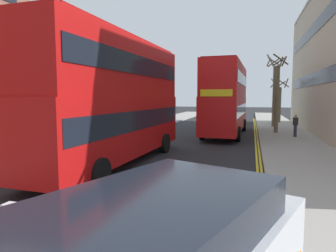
{
  "coord_description": "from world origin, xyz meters",
  "views": [
    {
      "loc": [
        3.95,
        -1.09,
        3.04
      ],
      "look_at": [
        0.5,
        11.0,
        1.8
      ],
      "focal_mm": 31.5,
      "sensor_mm": 36.0,
      "label": 1
    }
  ],
  "objects_px": {
    "keep_left_bollard": "(13,237)",
    "double_decker_bus_oncoming": "(226,97)",
    "pedestrian_far": "(295,125)",
    "double_decker_bus_away": "(114,97)"
  },
  "relations": [
    {
      "from": "keep_left_bollard",
      "to": "double_decker_bus_oncoming",
      "type": "bearing_deg",
      "value": 84.41
    },
    {
      "from": "double_decker_bus_oncoming",
      "to": "pedestrian_far",
      "type": "xyz_separation_m",
      "value": [
        5.07,
        -0.9,
        -2.04
      ]
    },
    {
      "from": "double_decker_bus_away",
      "to": "double_decker_bus_oncoming",
      "type": "bearing_deg",
      "value": 71.77
    },
    {
      "from": "double_decker_bus_away",
      "to": "keep_left_bollard",
      "type": "bearing_deg",
      "value": -76.12
    },
    {
      "from": "keep_left_bollard",
      "to": "pedestrian_far",
      "type": "distance_m",
      "value": 20.32
    },
    {
      "from": "pedestrian_far",
      "to": "double_decker_bus_away",
      "type": "bearing_deg",
      "value": -129.18
    },
    {
      "from": "keep_left_bollard",
      "to": "double_decker_bus_oncoming",
      "type": "relative_size",
      "value": 0.1
    },
    {
      "from": "double_decker_bus_away",
      "to": "double_decker_bus_oncoming",
      "type": "height_order",
      "value": "same"
    },
    {
      "from": "double_decker_bus_oncoming",
      "to": "pedestrian_far",
      "type": "distance_m",
      "value": 5.54
    },
    {
      "from": "keep_left_bollard",
      "to": "pedestrian_far",
      "type": "xyz_separation_m",
      "value": [
        7.02,
        19.06,
        0.38
      ]
    }
  ]
}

